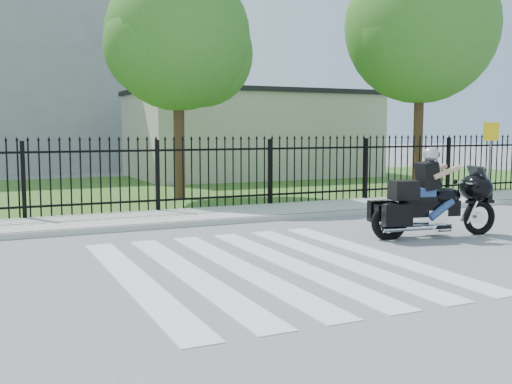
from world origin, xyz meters
name	(u,v)px	position (x,y,z in m)	size (l,w,h in m)	color
ground	(267,266)	(0.00, 0.00, 0.00)	(120.00, 120.00, 0.00)	slate
crosswalk	(267,266)	(0.00, 0.00, 0.01)	(5.00, 5.50, 0.01)	silver
sidewalk	(170,218)	(0.00, 5.00, 0.06)	(40.00, 2.00, 0.12)	#ADAAA3
curb	(184,224)	(0.00, 4.00, 0.06)	(40.00, 0.12, 0.12)	#ADAAA3
grass_strip	(109,191)	(0.00, 12.00, 0.01)	(40.00, 12.00, 0.02)	#2A571D
iron_fence	(158,177)	(0.00, 6.00, 0.90)	(26.00, 0.04, 1.80)	black
tree_mid	(178,38)	(1.50, 9.00, 4.67)	(4.20, 4.20, 6.78)	#382316
tree_right	(421,27)	(9.50, 8.00, 5.39)	(5.00, 5.00, 7.90)	#382316
building_low	(251,136)	(7.00, 16.00, 1.75)	(10.00, 6.00, 3.50)	#BEB39E
building_low_roof	(251,93)	(7.00, 16.00, 3.60)	(10.20, 6.20, 0.20)	black
motorcycle_rider	(432,200)	(3.93, 0.90, 0.72)	(2.64, 1.13, 1.76)	black
traffic_sign	(491,143)	(10.38, 5.69, 1.65)	(0.44, 0.22, 2.14)	slate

